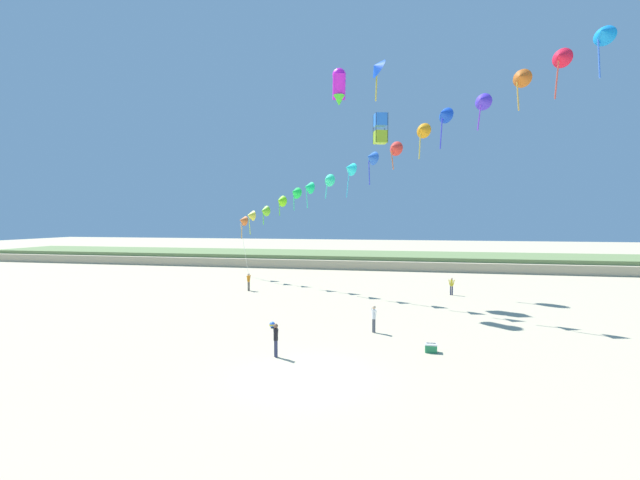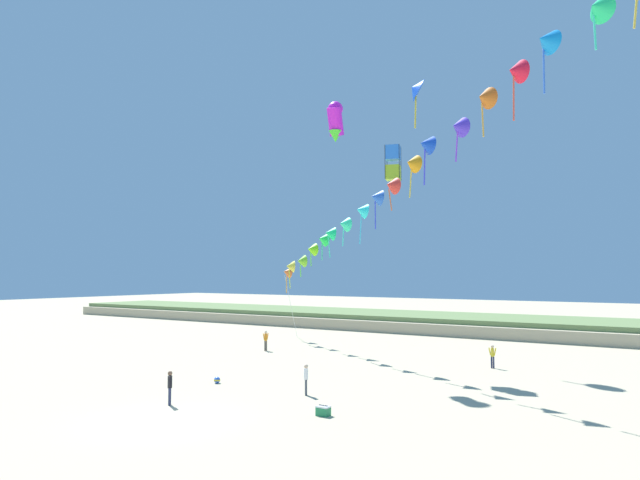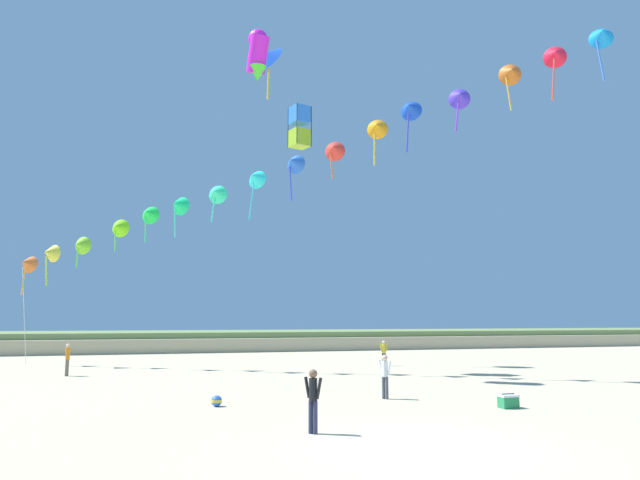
# 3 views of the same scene
# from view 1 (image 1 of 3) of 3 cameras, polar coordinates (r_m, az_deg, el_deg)

# --- Properties ---
(ground_plane) EXTENTS (240.00, 240.00, 0.00)m
(ground_plane) POSITION_cam_1_polar(r_m,az_deg,el_deg) (18.51, -1.95, -17.66)
(ground_plane) COLOR #C1B28E
(dune_ridge) EXTENTS (120.00, 13.44, 1.67)m
(dune_ridge) POSITION_cam_1_polar(r_m,az_deg,el_deg) (60.98, 7.89, -2.58)
(dune_ridge) COLOR tan
(dune_ridge) RESTS_ON ground
(person_near_left) EXTENTS (0.41, 0.48, 1.59)m
(person_near_left) POSITION_cam_1_polar(r_m,az_deg,el_deg) (20.62, -5.92, -12.85)
(person_near_left) COLOR #282D4C
(person_near_left) RESTS_ON ground
(person_near_right) EXTENTS (0.22, 0.56, 1.61)m
(person_near_right) POSITION_cam_1_polar(r_m,az_deg,el_deg) (39.38, -9.50, -5.36)
(person_near_right) COLOR #726656
(person_near_right) RESTS_ON ground
(person_mid_center) EXTENTS (0.53, 0.21, 1.52)m
(person_mid_center) POSITION_cam_1_polar(r_m,az_deg,el_deg) (38.37, 17.13, -5.74)
(person_mid_center) COLOR #282D4C
(person_mid_center) RESTS_ON ground
(person_far_left) EXTENTS (0.38, 0.49, 1.56)m
(person_far_left) POSITION_cam_1_polar(r_m,az_deg,el_deg) (24.93, 7.19, -10.15)
(person_far_left) COLOR #474C56
(person_far_left) RESTS_ON ground
(kite_banner_string) EXTENTS (32.92, 23.53, 18.10)m
(kite_banner_string) POSITION_cam_1_polar(r_m,az_deg,el_deg) (33.99, 8.11, 11.73)
(kite_banner_string) COLOR orange
(large_kite_low_lead) EXTENTS (1.27, 1.27, 2.39)m
(large_kite_low_lead) POSITION_cam_1_polar(r_m,az_deg,el_deg) (36.34, 8.06, 14.49)
(large_kite_low_lead) COLOR #95C025
(large_kite_mid_trail) EXTENTS (2.21, 2.39, 4.16)m
(large_kite_mid_trail) POSITION_cam_1_polar(r_m,az_deg,el_deg) (43.83, 7.53, 21.86)
(large_kite_mid_trail) COLOR blue
(large_kite_high_solo) EXTENTS (1.29, 1.76, 2.82)m
(large_kite_high_solo) POSITION_cam_1_polar(r_m,az_deg,el_deg) (34.67, 2.56, 19.90)
(large_kite_high_solo) COLOR #DE1FD7
(beach_cooler) EXTENTS (0.58, 0.41, 0.46)m
(beach_cooler) POSITION_cam_1_polar(r_m,az_deg,el_deg) (22.10, 14.58, -13.75)
(beach_cooler) COLOR #23844C
(beach_cooler) RESTS_ON ground
(beach_ball) EXTENTS (0.36, 0.36, 0.36)m
(beach_ball) POSITION_cam_1_polar(r_m,az_deg,el_deg) (26.15, -6.38, -11.16)
(beach_ball) COLOR blue
(beach_ball) RESTS_ON ground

